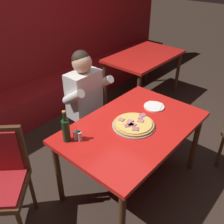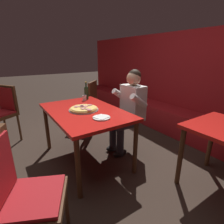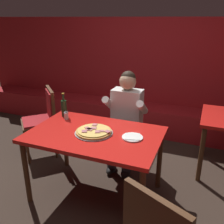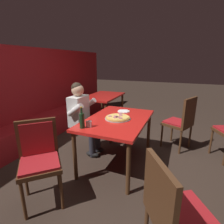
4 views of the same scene
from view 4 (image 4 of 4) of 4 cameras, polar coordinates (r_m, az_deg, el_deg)
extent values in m
plane|color=#33261E|center=(3.03, 1.63, -15.97)|extent=(24.00, 24.00, 0.00)
cube|color=#A3191E|center=(3.96, -29.26, 4.53)|extent=(6.80, 0.16, 1.90)
cube|color=#A3191E|center=(3.91, -24.85, -6.06)|extent=(6.46, 0.48, 0.46)
cylinder|color=#4C2D19|center=(2.23, 5.34, -17.99)|extent=(0.06, 0.06, 0.72)
cylinder|color=#4C2D19|center=(3.31, 11.85, -6.35)|extent=(0.06, 0.06, 0.72)
cylinder|color=#4C2D19|center=(2.53, -12.03, -13.92)|extent=(0.06, 0.06, 0.72)
cylinder|color=#4C2D19|center=(3.52, -0.53, -4.63)|extent=(0.06, 0.06, 0.72)
cube|color=red|center=(2.71, 1.76, -2.56)|extent=(1.37, 0.89, 0.04)
cylinder|color=#9E9EA3|center=(2.69, 1.88, -2.13)|extent=(0.40, 0.40, 0.01)
cylinder|color=#C69347|center=(2.69, 1.88, -1.84)|extent=(0.37, 0.37, 0.02)
cylinder|color=#E5BC5B|center=(2.68, 1.89, -1.56)|extent=(0.34, 0.34, 0.01)
cube|color=#C6757A|center=(2.68, -0.72, -1.34)|extent=(0.06, 0.06, 0.01)
cube|color=#B76670|center=(2.63, 1.62, -1.70)|extent=(0.06, 0.06, 0.01)
cube|color=#C6757A|center=(2.72, 2.96, -1.10)|extent=(0.07, 0.07, 0.01)
cube|color=#C6757A|center=(2.64, 1.85, -1.66)|extent=(0.06, 0.06, 0.01)
cube|color=#B76670|center=(2.61, 0.93, -1.86)|extent=(0.06, 0.06, 0.01)
cube|color=#C6757A|center=(2.76, 2.60, -0.83)|extent=(0.06, 0.06, 0.01)
cube|color=#B76670|center=(2.82, 2.91, -0.50)|extent=(0.07, 0.07, 0.01)
cube|color=#C6757A|center=(2.67, 1.11, -1.40)|extent=(0.08, 0.07, 0.01)
cube|color=#B76670|center=(2.59, 2.83, -2.00)|extent=(0.07, 0.07, 0.01)
cylinder|color=white|center=(3.07, 3.82, 0.22)|extent=(0.21, 0.21, 0.01)
cube|color=white|center=(3.06, 3.83, 0.40)|extent=(0.19, 0.19, 0.01)
cylinder|color=#19381E|center=(2.33, -9.77, -2.85)|extent=(0.07, 0.07, 0.20)
cylinder|color=#19381E|center=(2.29, -9.94, 0.46)|extent=(0.03, 0.03, 0.08)
cylinder|color=#B29933|center=(2.28, -9.99, 1.58)|extent=(0.03, 0.03, 0.01)
cylinder|color=silver|center=(2.38, -7.34, -3.97)|extent=(0.04, 0.04, 0.07)
cylinder|color=silver|center=(2.38, -7.32, -4.30)|extent=(0.03, 0.03, 0.04)
cylinder|color=silver|center=(2.36, -7.37, -2.99)|extent=(0.04, 0.04, 0.01)
cylinder|color=silver|center=(2.37, -8.04, -4.07)|extent=(0.04, 0.04, 0.07)
cylinder|color=#516B33|center=(2.38, -8.03, -4.39)|extent=(0.03, 0.03, 0.04)
cylinder|color=silver|center=(2.36, -8.08, -3.09)|extent=(0.04, 0.04, 0.01)
cylinder|color=silver|center=(2.37, -7.07, -4.09)|extent=(0.04, 0.04, 0.07)
cylinder|color=#28231E|center=(2.37, -7.05, -4.41)|extent=(0.03, 0.03, 0.04)
cylinder|color=silver|center=(2.35, -7.10, -3.10)|extent=(0.04, 0.04, 0.01)
ellipsoid|color=black|center=(3.17, -6.40, -13.50)|extent=(0.11, 0.24, 0.09)
ellipsoid|color=black|center=(3.33, -4.72, -11.96)|extent=(0.11, 0.24, 0.09)
cylinder|color=#282833|center=(3.09, -6.51, -10.52)|extent=(0.11, 0.11, 0.43)
cylinder|color=#282833|center=(3.24, -4.79, -9.08)|extent=(0.11, 0.11, 0.43)
cube|color=#282833|center=(3.10, -7.41, -4.78)|extent=(0.34, 0.40, 0.12)
cube|color=silver|center=(3.11, -10.79, 0.41)|extent=(0.38, 0.22, 0.52)
cylinder|color=silver|center=(2.87, -11.91, 0.67)|extent=(0.09, 0.30, 0.25)
cylinder|color=silver|center=(3.23, -7.56, 2.62)|extent=(0.09, 0.30, 0.25)
sphere|color=#D6A884|center=(3.04, -11.15, 7.05)|extent=(0.21, 0.21, 0.21)
sphere|color=#2D2319|center=(3.04, -11.43, 7.71)|extent=(0.19, 0.19, 0.19)
cylinder|color=#4C2D19|center=(1.97, 23.11, -29.80)|extent=(0.04, 0.04, 0.48)
cube|color=#4C2D19|center=(1.59, 21.86, -29.56)|extent=(0.61, 0.61, 0.05)
cube|color=#A3191E|center=(1.56, 22.03, -28.53)|extent=(0.56, 0.56, 0.03)
cube|color=#4C2D19|center=(1.34, 15.08, -24.31)|extent=(0.39, 0.27, 0.45)
cube|color=#A3191E|center=(1.35, 16.13, -24.08)|extent=(0.32, 0.21, 0.38)
cylinder|color=#4C2D19|center=(3.86, 18.97, -5.81)|extent=(0.04, 0.04, 0.45)
cylinder|color=#4C2D19|center=(3.55, 15.93, -7.48)|extent=(0.04, 0.04, 0.45)
cylinder|color=#4C2D19|center=(3.71, 24.10, -7.27)|extent=(0.04, 0.04, 0.45)
cylinder|color=#4C2D19|center=(3.39, 21.41, -9.19)|extent=(0.04, 0.04, 0.45)
cube|color=#4C2D19|center=(3.53, 20.50, -3.67)|extent=(0.59, 0.59, 0.05)
cube|color=#A3191E|center=(3.52, 20.56, -3.06)|extent=(0.54, 0.54, 0.03)
cube|color=#4C2D19|center=(3.37, 23.95, -0.01)|extent=(0.41, 0.22, 0.51)
cube|color=#A3191E|center=(3.38, 23.57, 0.08)|extent=(0.34, 0.18, 0.43)
cylinder|color=#4C2D19|center=(2.21, -26.97, -24.55)|extent=(0.04, 0.04, 0.46)
cylinder|color=#4C2D19|center=(2.19, -16.19, -23.62)|extent=(0.04, 0.04, 0.46)
cylinder|color=#4C2D19|center=(2.51, -26.34, -19.02)|extent=(0.04, 0.04, 0.46)
cylinder|color=#4C2D19|center=(2.50, -17.22, -18.19)|extent=(0.04, 0.04, 0.46)
cube|color=#4C2D19|center=(2.20, -22.41, -15.87)|extent=(0.62, 0.62, 0.05)
cube|color=#A3191E|center=(2.18, -22.53, -14.98)|extent=(0.57, 0.57, 0.03)
cube|color=#4C2D19|center=(2.27, -23.15, -7.75)|extent=(0.34, 0.34, 0.46)
cube|color=#A3191E|center=(2.24, -23.15, -8.00)|extent=(0.27, 0.27, 0.39)
cylinder|color=#4C2D19|center=(3.63, 29.60, -8.43)|extent=(0.04, 0.04, 0.46)
cylinder|color=#4C2D19|center=(4.01, -2.08, -1.97)|extent=(0.06, 0.06, 0.72)
cylinder|color=#4C2D19|center=(5.03, 3.35, 1.81)|extent=(0.06, 0.06, 0.72)
cylinder|color=#4C2D19|center=(4.31, -9.94, -0.91)|extent=(0.06, 0.06, 0.72)
cylinder|color=#4C2D19|center=(5.27, -3.32, 2.49)|extent=(0.06, 0.06, 0.72)
cube|color=red|center=(4.55, -2.85, 5.19)|extent=(1.27, 0.77, 0.04)
camera|label=1|loc=(1.00, 41.67, 41.79)|focal=40.00mm
camera|label=2|loc=(4.48, 23.48, 13.28)|focal=28.00mm
camera|label=3|loc=(3.65, 43.89, 16.18)|focal=40.00mm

